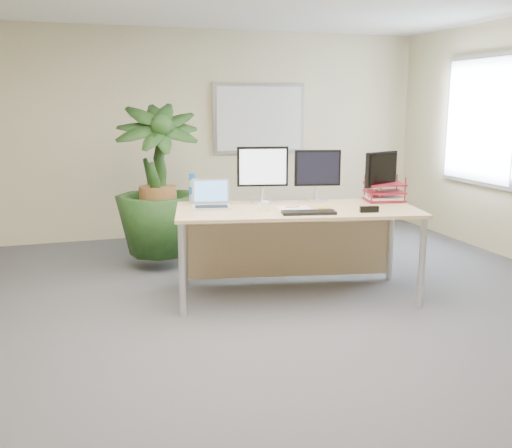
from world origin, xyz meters
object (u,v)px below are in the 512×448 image
object	(u,v)px
floor_plant	(158,199)
monitor_left	(263,171)
desk	(295,225)
monitor_right	(317,172)
laptop	(211,201)

from	to	relation	value
floor_plant	monitor_left	xyz separation A→B (m)	(0.85, -1.01, 0.39)
floor_plant	monitor_left	size ratio (longest dim) A/B	2.82
desk	monitor_right	xyz separation A→B (m)	(0.29, 0.17, 0.46)
laptop	floor_plant	bearing A→B (deg)	107.51
floor_plant	laptop	size ratio (longest dim) A/B	3.76
desk	laptop	xyz separation A→B (m)	(-0.75, 0.16, 0.24)
floor_plant	monitor_left	distance (m)	1.38
floor_plant	monitor_left	world-z (taller)	floor_plant
floor_plant	laptop	xyz separation A→B (m)	(0.34, -1.07, 0.14)
desk	laptop	distance (m)	0.81
monitor_left	monitor_right	size ratio (longest dim) A/B	1.08
monitor_left	laptop	bearing A→B (deg)	-173.51
desk	floor_plant	world-z (taller)	floor_plant
monitor_right	laptop	size ratio (longest dim) A/B	1.23
desk	laptop	bearing A→B (deg)	167.89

